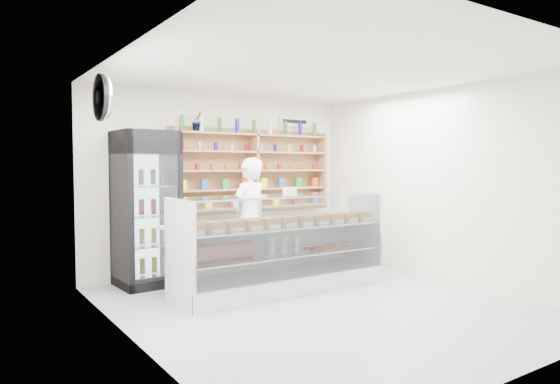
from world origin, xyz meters
TOP-DOWN VIEW (x-y plane):
  - room at (0.00, 0.00)m, footprint 5.00×5.00m
  - display_counter at (0.03, 0.86)m, footprint 2.97×0.89m
  - shop_worker at (-0.02, 1.62)m, footprint 0.75×0.60m
  - drinks_cooler at (-1.38, 2.13)m, footprint 0.82×0.80m
  - wall_shelving at (0.50, 2.34)m, footprint 2.84×0.28m
  - potted_plant at (-0.50, 2.34)m, footprint 0.21×0.19m
  - security_mirror at (-2.17, 1.20)m, footprint 0.15×0.50m
  - wall_sign at (1.40, 2.47)m, footprint 0.62×0.03m

SIDE VIEW (x-z plane):
  - display_counter at x=0.03m, z-range -0.29..1.00m
  - shop_worker at x=-0.02m, z-range 0.00..1.79m
  - drinks_cooler at x=-1.38m, z-range 0.00..2.16m
  - room at x=0.00m, z-range -1.10..3.90m
  - wall_shelving at x=0.50m, z-range 0.93..2.26m
  - potted_plant at x=-0.50m, z-range 2.20..2.51m
  - security_mirror at x=-2.17m, z-range 2.20..2.70m
  - wall_sign at x=1.40m, z-range 2.35..2.55m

